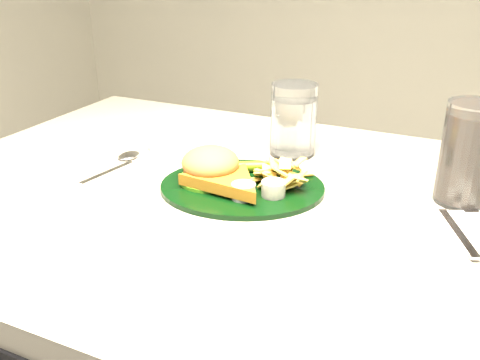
{
  "coord_description": "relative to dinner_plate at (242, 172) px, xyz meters",
  "views": [
    {
      "loc": [
        0.29,
        -0.71,
        1.12
      ],
      "look_at": [
        -0.02,
        -0.06,
        0.8
      ],
      "focal_mm": 40.0,
      "sensor_mm": 36.0,
      "label": 1
    }
  ],
  "objects": [
    {
      "name": "dinner_plate",
      "position": [
        0.0,
        0.0,
        0.0
      ],
      "size": [
        0.33,
        0.3,
        0.06
      ],
      "primitive_type": null,
      "rotation": [
        0.0,
        0.0,
        0.34
      ],
      "color": "black",
      "rests_on": "table"
    },
    {
      "name": "water_glass",
      "position": [
        0.02,
        0.19,
        0.04
      ],
      "size": [
        0.09,
        0.09,
        0.13
      ],
      "primitive_type": "cylinder",
      "rotation": [
        0.0,
        0.0,
        0.05
      ],
      "color": "silver",
      "rests_on": "table"
    },
    {
      "name": "cola_glass",
      "position": [
        0.33,
        0.11,
        0.05
      ],
      "size": [
        0.11,
        0.11,
        0.16
      ],
      "primitive_type": "cylinder",
      "rotation": [
        0.0,
        0.0,
        0.41
      ],
      "color": "black",
      "rests_on": "table"
    },
    {
      "name": "fork_napkin",
      "position": [
        0.33,
        -0.0,
        -0.02
      ],
      "size": [
        0.19,
        0.21,
        0.01
      ],
      "primitive_type": null,
      "rotation": [
        0.0,
        0.0,
        0.42
      ],
      "color": "silver",
      "rests_on": "table"
    },
    {
      "name": "spoon",
      "position": [
        -0.24,
        -0.04,
        -0.02
      ],
      "size": [
        0.07,
        0.17,
        0.01
      ],
      "primitive_type": null,
      "rotation": [
        0.0,
        0.0,
        -0.16
      ],
      "color": "white",
      "rests_on": "table"
    },
    {
      "name": "ramekin",
      "position": [
        -0.22,
        0.1,
        -0.02
      ],
      "size": [
        0.05,
        0.05,
        0.03
      ],
      "primitive_type": "cylinder",
      "rotation": [
        0.0,
        0.0,
        -0.25
      ],
      "color": "silver",
      "rests_on": "table"
    }
  ]
}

